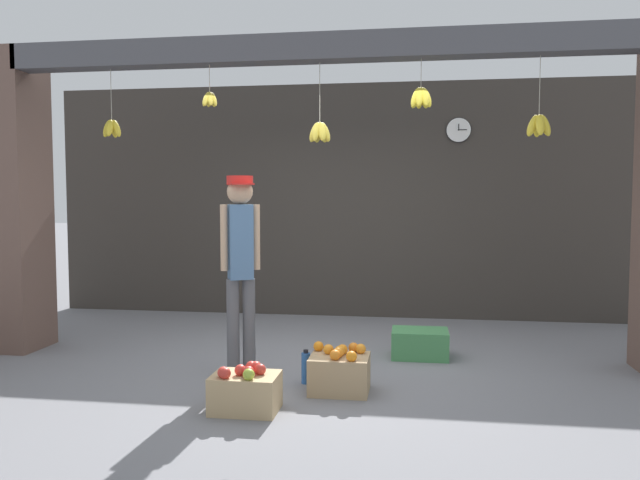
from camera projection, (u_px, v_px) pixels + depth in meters
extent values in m
plane|color=slate|center=(314.00, 368.00, 5.72)|extent=(60.00, 60.00, 0.00)
cube|color=#38332D|center=(345.00, 201.00, 8.17)|extent=(7.79, 0.12, 3.03)
cube|color=brown|center=(6.00, 202.00, 6.39)|extent=(0.70, 0.60, 3.03)
cube|color=#4C4C51|center=(316.00, 48.00, 5.64)|extent=(5.89, 0.24, 0.24)
cylinder|color=#B2AD99|center=(111.00, 95.00, 6.00)|extent=(0.01, 0.01, 0.48)
ellipsoid|color=yellow|center=(116.00, 128.00, 6.01)|extent=(0.12, 0.07, 0.19)
ellipsoid|color=yellow|center=(114.00, 129.00, 6.06)|extent=(0.07, 0.12, 0.19)
ellipsoid|color=yellow|center=(107.00, 129.00, 6.02)|extent=(0.12, 0.07, 0.19)
ellipsoid|color=yellow|center=(110.00, 128.00, 5.97)|extent=(0.07, 0.12, 0.19)
cylinder|color=#B2AD99|center=(209.00, 78.00, 5.76)|extent=(0.01, 0.01, 0.26)
ellipsoid|color=gold|center=(213.00, 99.00, 5.77)|extent=(0.10, 0.05, 0.15)
ellipsoid|color=gold|center=(213.00, 100.00, 5.80)|extent=(0.08, 0.09, 0.15)
ellipsoid|color=gold|center=(209.00, 100.00, 5.80)|extent=(0.08, 0.09, 0.15)
ellipsoid|color=gold|center=(206.00, 99.00, 5.78)|extent=(0.10, 0.05, 0.15)
ellipsoid|color=gold|center=(207.00, 99.00, 5.74)|extent=(0.08, 0.09, 0.15)
ellipsoid|color=gold|center=(210.00, 99.00, 5.74)|extent=(0.08, 0.09, 0.15)
cylinder|color=#B2AD99|center=(320.00, 93.00, 5.69)|extent=(0.01, 0.01, 0.54)
ellipsoid|color=gold|center=(325.00, 132.00, 5.71)|extent=(0.13, 0.07, 0.20)
ellipsoid|color=gold|center=(323.00, 133.00, 5.76)|extent=(0.10, 0.12, 0.21)
ellipsoid|color=gold|center=(318.00, 133.00, 5.76)|extent=(0.10, 0.12, 0.21)
ellipsoid|color=gold|center=(314.00, 132.00, 5.72)|extent=(0.13, 0.07, 0.20)
ellipsoid|color=gold|center=(316.00, 132.00, 5.68)|extent=(0.10, 0.12, 0.21)
ellipsoid|color=gold|center=(322.00, 132.00, 5.67)|extent=(0.10, 0.12, 0.21)
cylinder|color=#B2AD99|center=(421.00, 73.00, 5.51)|extent=(0.01, 0.01, 0.26)
ellipsoid|color=yellow|center=(426.00, 97.00, 5.52)|extent=(0.13, 0.07, 0.20)
ellipsoid|color=yellow|center=(424.00, 98.00, 5.56)|extent=(0.11, 0.12, 0.21)
ellipsoid|color=yellow|center=(420.00, 98.00, 5.57)|extent=(0.08, 0.13, 0.20)
ellipsoid|color=yellow|center=(416.00, 98.00, 5.55)|extent=(0.13, 0.10, 0.20)
ellipsoid|color=yellow|center=(416.00, 97.00, 5.51)|extent=(0.13, 0.10, 0.20)
ellipsoid|color=yellow|center=(420.00, 97.00, 5.48)|extent=(0.08, 0.13, 0.20)
ellipsoid|color=yellow|center=(424.00, 97.00, 5.48)|extent=(0.11, 0.12, 0.21)
cylinder|color=#B2AD99|center=(540.00, 85.00, 5.41)|extent=(0.01, 0.01, 0.51)
ellipsoid|color=yellow|center=(545.00, 125.00, 5.42)|extent=(0.14, 0.07, 0.21)
ellipsoid|color=yellow|center=(538.00, 126.00, 5.48)|extent=(0.07, 0.14, 0.21)
ellipsoid|color=yellow|center=(533.00, 126.00, 5.44)|extent=(0.14, 0.07, 0.21)
ellipsoid|color=yellow|center=(540.00, 125.00, 5.38)|extent=(0.07, 0.14, 0.21)
cylinder|color=#56565B|center=(249.00, 327.00, 5.43)|extent=(0.11, 0.11, 0.86)
cylinder|color=#56565B|center=(233.00, 328.00, 5.39)|extent=(0.11, 0.11, 0.86)
cube|color=#4C7099|center=(240.00, 242.00, 5.36)|extent=(0.25, 0.24, 0.64)
cylinder|color=tan|center=(256.00, 237.00, 5.40)|extent=(0.06, 0.06, 0.57)
cylinder|color=tan|center=(224.00, 238.00, 5.32)|extent=(0.06, 0.06, 0.57)
sphere|color=tan|center=(240.00, 191.00, 5.33)|extent=(0.22, 0.22, 0.22)
cylinder|color=red|center=(240.00, 180.00, 5.32)|extent=(0.23, 0.23, 0.08)
cube|color=red|center=(242.00, 184.00, 5.22)|extent=(0.22, 0.19, 0.01)
cube|color=tan|center=(340.00, 374.00, 5.00)|extent=(0.47, 0.39, 0.29)
sphere|color=orange|center=(319.00, 346.00, 5.16)|extent=(0.09, 0.09, 0.09)
sphere|color=orange|center=(340.00, 351.00, 5.00)|extent=(0.09, 0.09, 0.09)
sphere|color=orange|center=(342.00, 349.00, 5.05)|extent=(0.09, 0.09, 0.09)
sphere|color=orange|center=(338.00, 353.00, 4.94)|extent=(0.09, 0.09, 0.09)
sphere|color=orange|center=(354.00, 348.00, 5.11)|extent=(0.09, 0.09, 0.09)
sphere|color=orange|center=(335.00, 355.00, 4.87)|extent=(0.09, 0.09, 0.09)
sphere|color=orange|center=(361.00, 349.00, 5.07)|extent=(0.09, 0.09, 0.09)
sphere|color=orange|center=(351.00, 356.00, 4.83)|extent=(0.09, 0.09, 0.09)
sphere|color=orange|center=(328.00, 349.00, 5.05)|extent=(0.09, 0.09, 0.09)
cube|color=tan|center=(245.00, 393.00, 4.55)|extent=(0.48, 0.35, 0.27)
sphere|color=#99B238|center=(249.00, 375.00, 4.41)|extent=(0.09, 0.09, 0.09)
sphere|color=red|center=(223.00, 372.00, 4.46)|extent=(0.09, 0.09, 0.09)
sphere|color=red|center=(260.00, 370.00, 4.54)|extent=(0.09, 0.09, 0.09)
sphere|color=red|center=(240.00, 370.00, 4.52)|extent=(0.09, 0.09, 0.09)
sphere|color=red|center=(256.00, 367.00, 4.61)|extent=(0.09, 0.09, 0.09)
sphere|color=red|center=(225.00, 373.00, 4.44)|extent=(0.09, 0.09, 0.09)
sphere|color=red|center=(251.00, 367.00, 4.61)|extent=(0.09, 0.09, 0.09)
sphere|color=red|center=(223.00, 373.00, 4.46)|extent=(0.09, 0.09, 0.09)
sphere|color=red|center=(249.00, 372.00, 4.47)|extent=(0.09, 0.09, 0.09)
cube|color=#42844C|center=(420.00, 344.00, 6.09)|extent=(0.54, 0.40, 0.27)
cylinder|color=#2D60AD|center=(306.00, 368.00, 5.23)|extent=(0.07, 0.07, 0.26)
cylinder|color=black|center=(306.00, 351.00, 5.22)|extent=(0.04, 0.04, 0.03)
cylinder|color=black|center=(459.00, 130.00, 7.83)|extent=(0.32, 0.01, 0.32)
cylinder|color=white|center=(459.00, 130.00, 7.82)|extent=(0.30, 0.02, 0.30)
cube|color=black|center=(459.00, 127.00, 7.80)|extent=(0.01, 0.01, 0.08)
cube|color=black|center=(462.00, 130.00, 7.80)|extent=(0.11, 0.01, 0.01)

